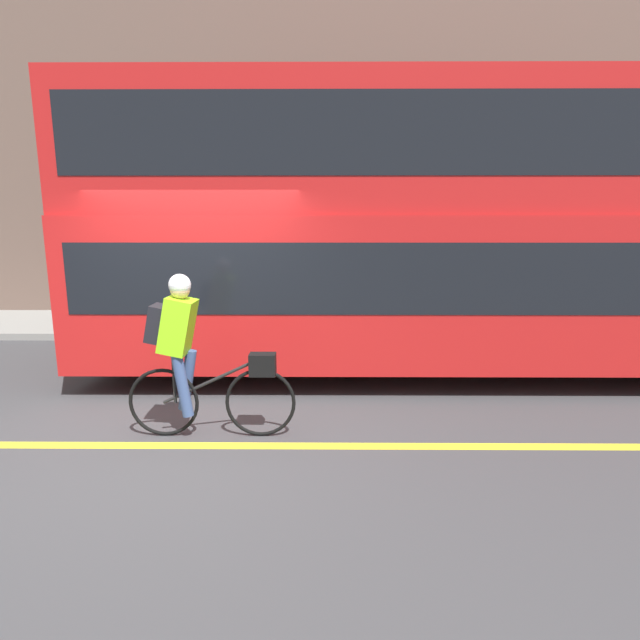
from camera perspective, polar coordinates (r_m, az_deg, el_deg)
name	(u,v)px	position (r m, az deg, el deg)	size (l,w,h in m)	color
ground_plane	(169,441)	(5.30, -16.89, -13.14)	(80.00, 80.00, 0.00)	#38383A
road_center_line	(166,445)	(5.22, -17.21, -13.52)	(50.00, 0.14, 0.01)	yellow
sidewalk_curb	(250,324)	(10.50, -7.99, -0.43)	(60.00, 2.54, 0.13)	gray
building_facade	(255,154)	(11.80, -7.43, 18.27)	(60.00, 0.30, 7.27)	brown
bus	(465,223)	(7.33, 16.22, 10.63)	(10.39, 2.53, 3.85)	black
cyclist_on_bike	(192,351)	(5.08, -14.40, -3.48)	(1.68, 0.32, 1.65)	black
street_sign_post	(253,248)	(10.16, -7.65, 8.13)	(0.36, 0.09, 2.71)	#59595B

